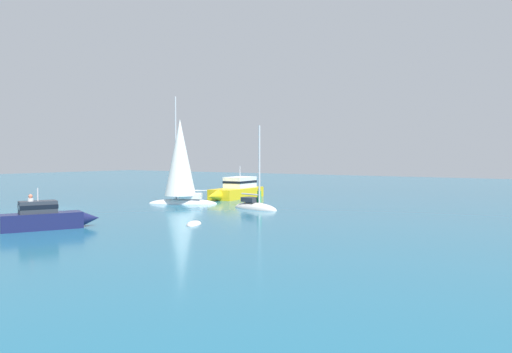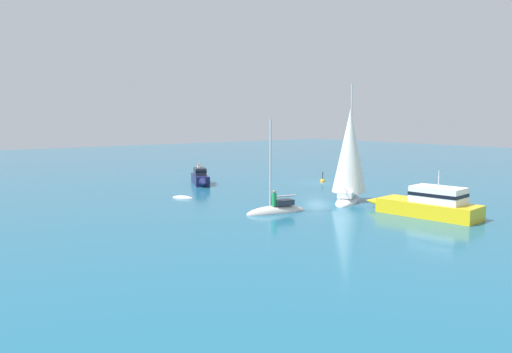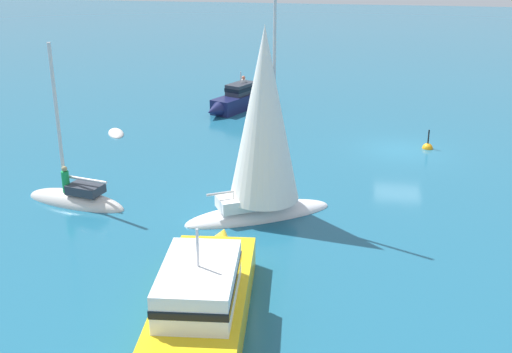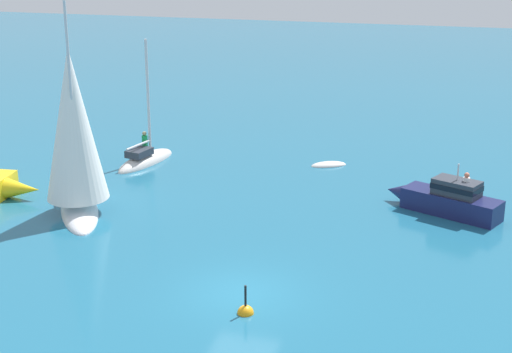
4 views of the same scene
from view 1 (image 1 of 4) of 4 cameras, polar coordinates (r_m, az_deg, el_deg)
ground_plane at (r=45.50m, az=-22.31°, el=-3.37°), size 160.00×160.00×0.00m
cabin_cruiser at (r=33.05m, az=-22.37°, el=-4.24°), size 5.62×3.43×2.48m
powerboat at (r=52.67m, az=-2.20°, el=-1.48°), size 8.81×3.25×3.32m
rib at (r=32.95m, az=-6.94°, el=-5.34°), size 2.18×1.72×0.45m
sailboat at (r=42.12m, az=-0.10°, el=-3.45°), size 2.39×4.99×7.39m
sloop at (r=46.91m, az=-8.41°, el=1.31°), size 4.61×6.30×10.20m
channel_buoy at (r=46.41m, az=-23.87°, el=-3.27°), size 0.58×0.58×1.34m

